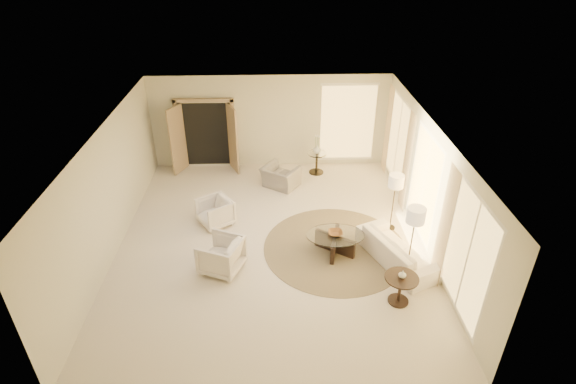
{
  "coord_description": "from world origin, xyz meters",
  "views": [
    {
      "loc": [
        0.09,
        -8.5,
        6.33
      ],
      "look_at": [
        0.4,
        0.4,
        1.1
      ],
      "focal_mm": 28.0,
      "sensor_mm": 36.0,
      "label": 1
    }
  ],
  "objects_px": {
    "armchair_right": "(221,254)",
    "sofa": "(397,250)",
    "end_table": "(401,285)",
    "bowl": "(335,233)",
    "coffee_table": "(335,241)",
    "side_vase": "(317,149)",
    "accent_chair": "(281,173)",
    "side_table": "(317,161)",
    "armchair_left": "(215,211)",
    "floor_lamp_far": "(415,218)",
    "floor_lamp_near": "(396,184)",
    "end_vase": "(402,274)"
  },
  "relations": [
    {
      "from": "armchair_left",
      "to": "accent_chair",
      "type": "bearing_deg",
      "value": 104.26
    },
    {
      "from": "armchair_left",
      "to": "side_table",
      "type": "height_order",
      "value": "armchair_left"
    },
    {
      "from": "side_vase",
      "to": "floor_lamp_far",
      "type": "bearing_deg",
      "value": -71.17
    },
    {
      "from": "bowl",
      "to": "sofa",
      "type": "bearing_deg",
      "value": -15.74
    },
    {
      "from": "accent_chair",
      "to": "side_table",
      "type": "relative_size",
      "value": 1.44
    },
    {
      "from": "side_table",
      "to": "end_vase",
      "type": "relative_size",
      "value": 4.2
    },
    {
      "from": "armchair_right",
      "to": "floor_lamp_far",
      "type": "height_order",
      "value": "floor_lamp_far"
    },
    {
      "from": "armchair_right",
      "to": "bowl",
      "type": "relative_size",
      "value": 2.58
    },
    {
      "from": "sofa",
      "to": "accent_chair",
      "type": "height_order",
      "value": "accent_chair"
    },
    {
      "from": "floor_lamp_far",
      "to": "accent_chair",
      "type": "bearing_deg",
      "value": 125.13
    },
    {
      "from": "floor_lamp_near",
      "to": "floor_lamp_far",
      "type": "relative_size",
      "value": 0.93
    },
    {
      "from": "armchair_left",
      "to": "armchair_right",
      "type": "bearing_deg",
      "value": -23.8
    },
    {
      "from": "armchair_left",
      "to": "end_table",
      "type": "relative_size",
      "value": 1.16
    },
    {
      "from": "end_table",
      "to": "bowl",
      "type": "height_order",
      "value": "end_table"
    },
    {
      "from": "sofa",
      "to": "armchair_right",
      "type": "bearing_deg",
      "value": 68.15
    },
    {
      "from": "floor_lamp_near",
      "to": "end_vase",
      "type": "relative_size",
      "value": 9.47
    },
    {
      "from": "floor_lamp_near",
      "to": "end_table",
      "type": "bearing_deg",
      "value": -99.47
    },
    {
      "from": "floor_lamp_near",
      "to": "floor_lamp_far",
      "type": "bearing_deg",
      "value": -90.0
    },
    {
      "from": "bowl",
      "to": "accent_chair",
      "type": "bearing_deg",
      "value": 110.72
    },
    {
      "from": "armchair_left",
      "to": "floor_lamp_near",
      "type": "relative_size",
      "value": 0.52
    },
    {
      "from": "sofa",
      "to": "bowl",
      "type": "height_order",
      "value": "sofa"
    },
    {
      "from": "sofa",
      "to": "armchair_right",
      "type": "distance_m",
      "value": 3.81
    },
    {
      "from": "sofa",
      "to": "floor_lamp_far",
      "type": "distance_m",
      "value": 1.1
    },
    {
      "from": "armchair_right",
      "to": "sofa",
      "type": "bearing_deg",
      "value": 114.75
    },
    {
      "from": "end_table",
      "to": "end_vase",
      "type": "xyz_separation_m",
      "value": [
        0.0,
        0.0,
        0.27
      ]
    },
    {
      "from": "sofa",
      "to": "end_table",
      "type": "distance_m",
      "value": 1.27
    },
    {
      "from": "sofa",
      "to": "side_table",
      "type": "xyz_separation_m",
      "value": [
        -1.38,
        4.21,
        0.09
      ]
    },
    {
      "from": "armchair_right",
      "to": "accent_chair",
      "type": "relative_size",
      "value": 0.89
    },
    {
      "from": "floor_lamp_near",
      "to": "floor_lamp_far",
      "type": "distance_m",
      "value": 1.58
    },
    {
      "from": "accent_chair",
      "to": "end_vase",
      "type": "xyz_separation_m",
      "value": [
        2.21,
        -4.66,
        0.28
      ]
    },
    {
      "from": "accent_chair",
      "to": "end_vase",
      "type": "bearing_deg",
      "value": 149.52
    },
    {
      "from": "armchair_left",
      "to": "armchair_right",
      "type": "relative_size",
      "value": 0.91
    },
    {
      "from": "accent_chair",
      "to": "floor_lamp_near",
      "type": "height_order",
      "value": "floor_lamp_near"
    },
    {
      "from": "accent_chair",
      "to": "floor_lamp_near",
      "type": "distance_m",
      "value": 3.51
    },
    {
      "from": "bowl",
      "to": "side_table",
      "type": "bearing_deg",
      "value": 91.02
    },
    {
      "from": "side_table",
      "to": "floor_lamp_near",
      "type": "bearing_deg",
      "value": -62.41
    },
    {
      "from": "coffee_table",
      "to": "floor_lamp_near",
      "type": "distance_m",
      "value": 1.97
    },
    {
      "from": "armchair_left",
      "to": "armchair_right",
      "type": "distance_m",
      "value": 1.77
    },
    {
      "from": "floor_lamp_far",
      "to": "sofa",
      "type": "bearing_deg",
      "value": 117.04
    },
    {
      "from": "armchair_left",
      "to": "side_vase",
      "type": "bearing_deg",
      "value": 99.98
    },
    {
      "from": "armchair_left",
      "to": "floor_lamp_far",
      "type": "height_order",
      "value": "floor_lamp_far"
    },
    {
      "from": "coffee_table",
      "to": "side_vase",
      "type": "height_order",
      "value": "side_vase"
    },
    {
      "from": "sofa",
      "to": "end_table",
      "type": "relative_size",
      "value": 3.17
    },
    {
      "from": "accent_chair",
      "to": "end_vase",
      "type": "distance_m",
      "value": 5.17
    },
    {
      "from": "bowl",
      "to": "side_vase",
      "type": "xyz_separation_m",
      "value": [
        -0.07,
        3.84,
        0.26
      ]
    },
    {
      "from": "end_table",
      "to": "floor_lamp_near",
      "type": "height_order",
      "value": "floor_lamp_near"
    },
    {
      "from": "side_table",
      "to": "accent_chair",
      "type": "bearing_deg",
      "value": -143.98
    },
    {
      "from": "sofa",
      "to": "side_table",
      "type": "distance_m",
      "value": 4.43
    },
    {
      "from": "end_table",
      "to": "floor_lamp_far",
      "type": "height_order",
      "value": "floor_lamp_far"
    },
    {
      "from": "coffee_table",
      "to": "side_vase",
      "type": "relative_size",
      "value": 6.6
    }
  ]
}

